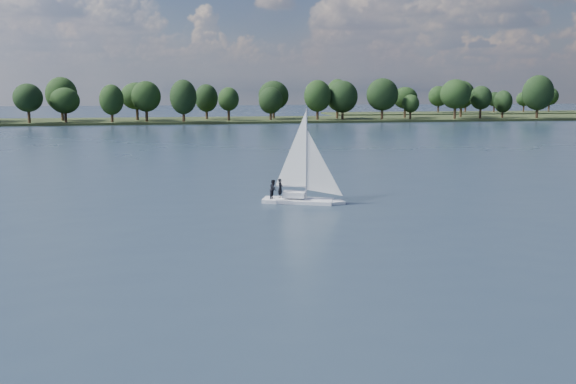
% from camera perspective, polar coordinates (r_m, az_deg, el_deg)
% --- Properties ---
extents(ground, '(700.00, 700.00, 0.00)m').
position_cam_1_polar(ground, '(114.27, 0.08, 3.70)').
color(ground, '#233342').
rests_on(ground, ground).
extents(far_shore, '(660.00, 40.00, 1.50)m').
position_cam_1_polar(far_shore, '(224.93, -5.57, 6.29)').
color(far_shore, black).
rests_on(far_shore, ground).
extents(far_shore_back, '(220.00, 30.00, 1.40)m').
position_cam_1_polar(far_shore_back, '(327.28, 22.77, 6.48)').
color(far_shore_back, black).
rests_on(far_shore_back, ground).
extents(sailboat, '(7.37, 4.58, 9.41)m').
position_cam_1_polar(sailboat, '(60.59, 0.95, 1.45)').
color(sailboat, silver).
rests_on(sailboat, ground).
extents(treeline, '(562.64, 73.65, 18.33)m').
position_cam_1_polar(treeline, '(220.67, -5.40, 8.35)').
color(treeline, black).
rests_on(treeline, ground).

